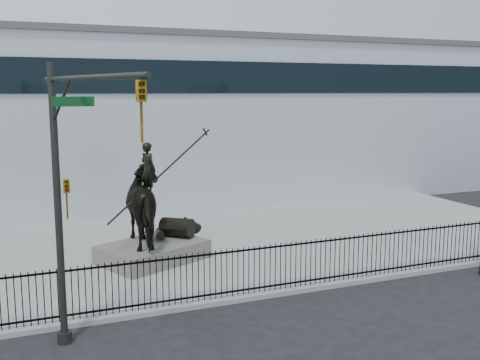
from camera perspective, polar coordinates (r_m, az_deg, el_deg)
name	(u,v)px	position (r m, az deg, el deg)	size (l,w,h in m)	color
ground	(310,306)	(17.25, 7.15, -12.56)	(120.00, 120.00, 0.00)	black
plaza	(226,244)	(23.24, -1.39, -6.56)	(30.00, 12.00, 0.15)	gray
building	(150,121)	(34.89, -9.10, 5.94)	(44.00, 14.00, 9.00)	silver
picket_fence	(291,265)	(17.98, 5.23, -8.57)	(22.10, 0.10, 1.50)	black
statue_plinth	(153,252)	(20.99, -8.84, -7.23)	(3.59, 2.47, 0.67)	#504D49
equestrian_statue	(153,205)	(20.61, -8.81, -2.53)	(4.23, 3.58, 3.90)	black
traffic_signal_left	(71,191)	(13.55, -16.79, -1.12)	(1.52, 4.84, 7.00)	black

